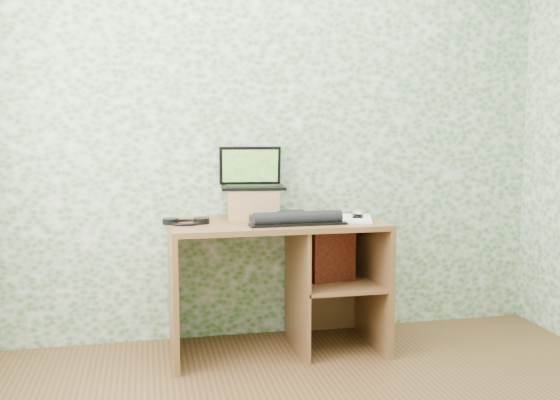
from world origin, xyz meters
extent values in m
plane|color=silver|center=(0.00, 1.75, 1.30)|extent=(3.50, 0.00, 3.50)
cube|color=brown|center=(0.00, 1.44, 0.73)|extent=(1.20, 0.60, 0.03)
cube|color=brown|center=(-0.58, 1.44, 0.36)|extent=(0.03, 0.60, 0.72)
cube|color=brown|center=(0.58, 1.44, 0.36)|extent=(0.03, 0.60, 0.72)
cube|color=brown|center=(0.12, 1.44, 0.36)|extent=(0.02, 0.56, 0.72)
cube|color=brown|center=(0.35, 1.44, 0.38)|extent=(0.46, 0.56, 0.02)
cube|color=brown|center=(0.36, 1.73, 0.36)|extent=(0.48, 0.02, 0.72)
cube|color=#A7744B|center=(-0.11, 1.58, 0.84)|extent=(0.31, 0.27, 0.17)
cube|color=black|center=(-0.11, 1.58, 0.93)|extent=(0.39, 0.29, 0.02)
cube|color=black|center=(-0.11, 1.58, 0.94)|extent=(0.33, 0.17, 0.00)
cube|color=black|center=(-0.11, 1.69, 1.05)|extent=(0.37, 0.10, 0.23)
cube|color=#21621C|center=(-0.11, 1.68, 1.05)|extent=(0.33, 0.08, 0.19)
cube|color=black|center=(0.08, 1.41, 0.77)|extent=(0.48, 0.19, 0.04)
cube|color=black|center=(0.08, 1.41, 0.78)|extent=(0.15, 0.15, 0.06)
cylinder|color=black|center=(0.08, 1.28, 0.79)|extent=(0.49, 0.09, 0.07)
cube|color=black|center=(0.08, 1.28, 0.76)|extent=(0.54, 0.12, 0.01)
torus|color=black|center=(-0.51, 1.45, 0.76)|extent=(0.20, 0.20, 0.02)
cylinder|color=black|center=(-0.59, 1.46, 0.77)|extent=(0.09, 0.09, 0.03)
cylinder|color=black|center=(-0.42, 1.45, 0.77)|extent=(0.09, 0.09, 0.03)
cube|color=white|center=(0.43, 1.40, 0.76)|extent=(0.30, 0.36, 0.01)
ellipsoid|color=silver|center=(0.47, 1.40, 0.78)|extent=(0.10, 0.12, 0.03)
cylinder|color=black|center=(0.47, 1.47, 0.77)|extent=(0.02, 0.14, 0.01)
cube|color=maroon|center=(0.33, 1.44, 0.55)|extent=(0.29, 0.15, 0.33)
camera|label=1|loc=(-0.72, -1.98, 1.27)|focal=40.00mm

